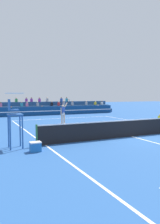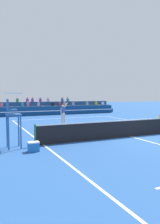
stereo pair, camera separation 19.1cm
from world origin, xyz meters
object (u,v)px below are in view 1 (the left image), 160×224
at_px(umpire_chair, 14,113).
at_px(tennis_ball, 100,123).
at_px(tennis_player, 63,113).
at_px(equipment_cooler, 35,147).
at_px(ball_kid_courtside, 160,119).

xyz_separation_m(umpire_chair, tennis_ball, (8.64, 6.63, -1.68)).
relative_size(tennis_player, equipment_cooler, 4.58).
relative_size(umpire_chair, equipment_cooler, 5.34).
relative_size(umpire_chair, tennis_ball, 39.26).
xyz_separation_m(tennis_ball, equipment_cooler, (-7.89, -7.69, 0.19)).
xyz_separation_m(tennis_player, equipment_cooler, (-4.52, -8.41, -0.75)).
distance_m(umpire_chair, tennis_player, 9.08).
distance_m(tennis_player, equipment_cooler, 9.58).
bearing_deg(tennis_player, tennis_ball, -12.16).
distance_m(umpire_chair, ball_kid_courtside, 14.26).
xyz_separation_m(ball_kid_courtside, tennis_ball, (-4.92, 2.43, -0.30)).
distance_m(ball_kid_courtside, equipment_cooler, 13.85).
bearing_deg(umpire_chair, tennis_ball, 37.48).
xyz_separation_m(ball_kid_courtside, tennis_player, (-8.29, 3.15, 0.65)).
relative_size(ball_kid_courtside, tennis_player, 0.37).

